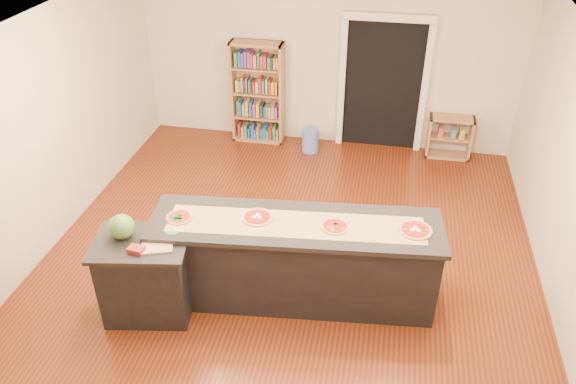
% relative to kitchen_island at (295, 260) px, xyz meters
% --- Properties ---
extents(room, '(6.00, 7.00, 2.80)m').
position_rel_kitchen_island_xyz_m(room, '(-0.20, 0.40, 0.89)').
color(room, beige).
rests_on(room, ground).
extents(doorway, '(1.40, 0.09, 2.21)m').
position_rel_kitchen_island_xyz_m(doorway, '(0.70, 3.86, 0.69)').
color(doorway, black).
rests_on(doorway, room).
extents(kitchen_island, '(3.08, 0.83, 1.02)m').
position_rel_kitchen_island_xyz_m(kitchen_island, '(0.00, 0.00, 0.00)').
color(kitchen_island, black).
rests_on(kitchen_island, ground).
extents(side_counter, '(0.97, 0.71, 0.96)m').
position_rel_kitchen_island_xyz_m(side_counter, '(-1.51, -0.53, -0.03)').
color(side_counter, black).
rests_on(side_counter, ground).
extents(bookshelf, '(0.85, 0.30, 1.70)m').
position_rel_kitchen_island_xyz_m(bookshelf, '(-1.31, 3.70, 0.34)').
color(bookshelf, '#AD7E54').
rests_on(bookshelf, ground).
extents(low_shelf, '(0.69, 0.30, 0.69)m').
position_rel_kitchen_island_xyz_m(low_shelf, '(1.84, 3.70, -0.17)').
color(low_shelf, '#AD7E54').
rests_on(low_shelf, ground).
extents(waste_bin, '(0.27, 0.27, 0.40)m').
position_rel_kitchen_island_xyz_m(waste_bin, '(-0.38, 3.45, -0.31)').
color(waste_bin, '#5E73D3').
rests_on(waste_bin, ground).
extents(kraft_paper, '(2.71, 0.75, 0.00)m').
position_rel_kitchen_island_xyz_m(kraft_paper, '(0.00, -0.03, 0.51)').
color(kraft_paper, '#95794D').
rests_on(kraft_paper, kitchen_island).
extents(watermelon, '(0.26, 0.26, 0.26)m').
position_rel_kitchen_island_xyz_m(watermelon, '(-1.70, -0.50, 0.57)').
color(watermelon, '#144214').
rests_on(watermelon, side_counter).
extents(cutting_board, '(0.36, 0.29, 0.02)m').
position_rel_kitchen_island_xyz_m(cutting_board, '(-1.30, -0.60, 0.45)').
color(cutting_board, tan).
rests_on(cutting_board, side_counter).
extents(package_red, '(0.17, 0.13, 0.05)m').
position_rel_kitchen_island_xyz_m(package_red, '(-1.47, -0.70, 0.47)').
color(package_red, maroon).
rests_on(package_red, side_counter).
extents(package_teal, '(0.17, 0.17, 0.06)m').
position_rel_kitchen_island_xyz_m(package_teal, '(-1.21, -0.36, 0.48)').
color(package_teal, '#195966').
rests_on(package_teal, side_counter).
extents(pizza_a, '(0.29, 0.29, 0.02)m').
position_rel_kitchen_island_xyz_m(pizza_a, '(-1.22, -0.15, 0.52)').
color(pizza_a, '#BE8049').
rests_on(pizza_a, kitchen_island).
extents(pizza_b, '(0.36, 0.36, 0.02)m').
position_rel_kitchen_island_xyz_m(pizza_b, '(-0.41, 0.01, 0.52)').
color(pizza_b, '#BE8049').
rests_on(pizza_b, kitchen_island).
extents(pizza_c, '(0.29, 0.29, 0.02)m').
position_rel_kitchen_island_xyz_m(pizza_c, '(0.41, -0.00, 0.52)').
color(pizza_c, '#BE8049').
rests_on(pizza_c, kitchen_island).
extents(pizza_d, '(0.33, 0.33, 0.02)m').
position_rel_kitchen_island_xyz_m(pizza_d, '(1.23, 0.10, 0.52)').
color(pizza_d, '#BE8049').
rests_on(pizza_d, kitchen_island).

